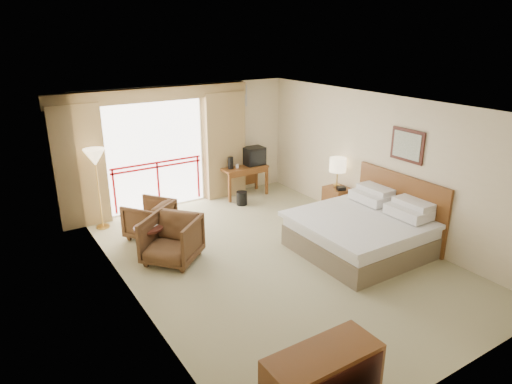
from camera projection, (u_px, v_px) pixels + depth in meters
floor at (275, 258)px, 8.10m from camera, size 7.00×7.00×0.00m
ceiling at (277, 105)px, 7.19m from camera, size 7.00×7.00×0.00m
wall_back at (188, 144)px, 10.42m from camera, size 5.00×0.00×5.00m
wall_front at (463, 276)px, 4.86m from camera, size 5.00×0.00×5.00m
wall_left at (130, 217)px, 6.38m from camera, size 0.00×7.00×7.00m
wall_right at (381, 164)px, 8.91m from camera, size 0.00×7.00×7.00m
balcony_door at (156, 156)px, 10.05m from camera, size 2.40×0.00×2.40m
balcony_railing at (158, 173)px, 10.17m from camera, size 2.09×0.03×1.02m
curtain_left at (79, 167)px, 9.10m from camera, size 1.00×0.26×2.50m
curtain_right at (224, 145)px, 10.77m from camera, size 1.00×0.26×2.50m
valance at (153, 94)px, 9.52m from camera, size 4.40×0.22×0.28m
hvac_vent at (238, 96)px, 10.72m from camera, size 0.50×0.04×0.50m
bed at (362, 232)px, 8.25m from camera, size 2.13×2.06×0.97m
headboard at (400, 207)px, 8.65m from camera, size 0.06×2.10×1.30m
framed_art at (407, 145)px, 8.25m from camera, size 0.04×0.72×0.60m
nightstand at (337, 202)px, 9.86m from camera, size 0.45×0.53×0.64m
table_lamp at (338, 165)px, 9.63m from camera, size 0.35×0.35×0.62m
phone at (341, 188)px, 9.60m from camera, size 0.21×0.18×0.08m
desk at (242, 172)px, 11.02m from camera, size 1.13×0.54×0.74m
tv at (254, 156)px, 11.00m from camera, size 0.48×0.38×0.44m
coffee_maker at (231, 163)px, 10.70m from camera, size 0.14×0.14×0.28m
cup at (237, 166)px, 10.77m from camera, size 0.09×0.09×0.10m
wastebasket at (242, 198)px, 10.52m from camera, size 0.31×0.31×0.31m
armchair_far at (151, 236)px, 8.95m from camera, size 1.11×1.11×0.73m
armchair_near at (173, 261)px, 8.00m from camera, size 1.25×1.25×0.82m
side_table at (149, 236)px, 8.05m from camera, size 0.51×0.51×0.56m
book at (148, 227)px, 7.99m from camera, size 0.21×0.24×0.02m
floor_lamp at (95, 160)px, 8.88m from camera, size 0.42×0.42×1.65m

